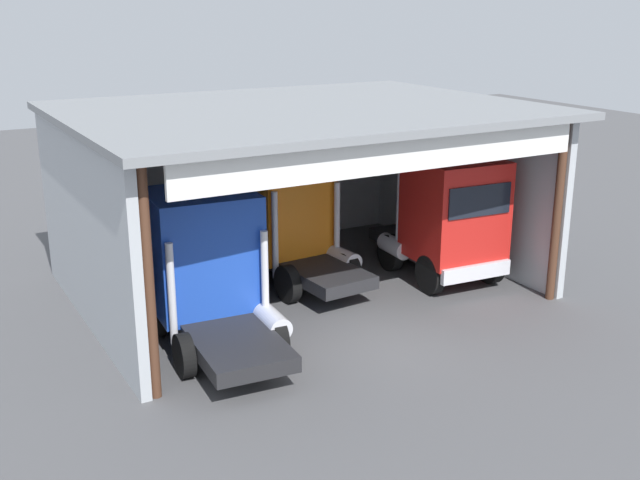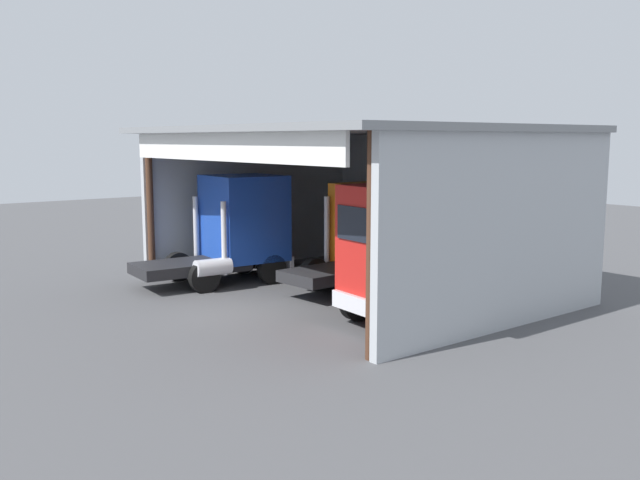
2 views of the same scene
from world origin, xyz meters
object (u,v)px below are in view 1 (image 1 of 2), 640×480
Objects in this scene: truck_blue_center_bay at (207,266)px; truck_orange_center_left_bay at (290,222)px; tool_cart at (201,251)px; truck_red_left_bay at (448,218)px; oil_drum at (192,249)px.

truck_blue_center_bay is 4.72m from truck_orange_center_left_bay.
truck_blue_center_bay is 5.38× the size of tool_cart.
truck_orange_center_left_bay is (3.76, 2.85, -0.11)m from truck_blue_center_bay.
truck_red_left_bay is at bearing 7.54° from truck_blue_center_bay.
oil_drum is at bearing 120.55° from truck_orange_center_left_bay.
truck_red_left_bay reaches higher than oil_drum.
truck_red_left_bay reaches higher than tool_cart.
truck_red_left_bay is 4.85× the size of tool_cart.
truck_red_left_bay is at bearing -41.81° from oil_drum.
truck_blue_center_bay reaches higher than oil_drum.
truck_blue_center_bay is 1.11× the size of truck_red_left_bay.
truck_orange_center_left_bay is at bearing -55.73° from oil_drum.
truck_orange_center_left_bay is 4.94× the size of tool_cart.
truck_orange_center_left_bay is 5.62× the size of oil_drum.
truck_blue_center_bay is 5.85m from tool_cart.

